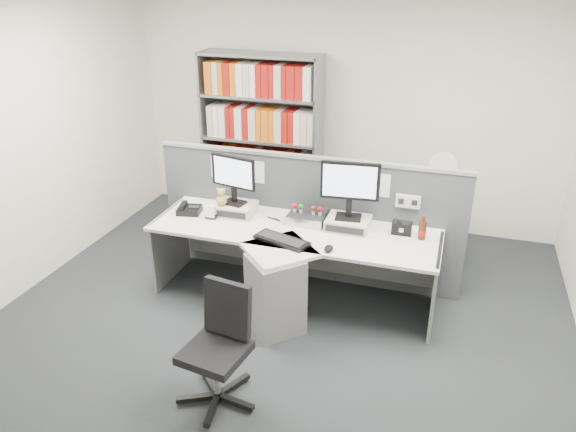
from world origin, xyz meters
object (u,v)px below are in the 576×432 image
(keyboard, at_px, (282,240))
(shelving_unit, at_px, (262,142))
(cola_bottle, at_px, (422,230))
(monitor_left, at_px, (233,176))
(desk_calendar, at_px, (211,213))
(monitor_right, at_px, (350,185))
(desk, at_px, (286,266))
(desk_phone, at_px, (189,209))
(filing_cabinet, at_px, (435,229))
(desktop_pc, at_px, (308,217))
(mouse, at_px, (329,248))
(desk_fan, at_px, (443,170))
(speaker, at_px, (402,228))
(office_chair, at_px, (220,342))

(keyboard, relative_size, shelving_unit, 0.26)
(keyboard, relative_size, cola_bottle, 2.33)
(monitor_left, xyz_separation_m, desk_calendar, (-0.17, -0.18, -0.33))
(keyboard, xyz_separation_m, desk_calendar, (-0.78, 0.25, 0.04))
(monitor_right, distance_m, keyboard, 0.76)
(desk, bearing_deg, monitor_right, 39.75)
(desk_phone, xyz_separation_m, filing_cabinet, (2.26, 1.14, -0.40))
(monitor_right, relative_size, filing_cabinet, 0.75)
(desktop_pc, distance_m, filing_cabinet, 1.55)
(mouse, relative_size, filing_cabinet, 0.17)
(cola_bottle, height_order, desk_fan, desk_fan)
(desk_calendar, bearing_deg, monitor_right, 7.99)
(filing_cabinet, bearing_deg, mouse, -118.28)
(monitor_left, relative_size, desk_fan, 0.95)
(desk_calendar, distance_m, filing_cabinet, 2.37)
(keyboard, distance_m, cola_bottle, 1.21)
(desk_phone, relative_size, cola_bottle, 1.11)
(desktop_pc, bearing_deg, mouse, -57.06)
(desktop_pc, xyz_separation_m, desk_calendar, (-0.88, -0.21, 0.01))
(desk, relative_size, speaker, 15.00)
(monitor_left, xyz_separation_m, filing_cabinet, (1.84, 1.02, -0.75))
(desk, xyz_separation_m, cola_bottle, (1.11, 0.37, 0.35))
(desk_calendar, xyz_separation_m, desk_fan, (2.01, 1.19, 0.24))
(desk, height_order, mouse, mouse)
(monitor_left, distance_m, desk_calendar, 0.41)
(desk_calendar, bearing_deg, speaker, 6.87)
(desktop_pc, height_order, office_chair, office_chair)
(speaker, bearing_deg, desk_calendar, -173.13)
(desk_fan, bearing_deg, filing_cabinet, 90.00)
(desk_calendar, distance_m, desk_fan, 2.35)
(monitor_left, bearing_deg, speaker, 1.17)
(mouse, bearing_deg, monitor_left, 155.55)
(keyboard, bearing_deg, speaker, 25.80)
(speaker, relative_size, filing_cabinet, 0.25)
(speaker, height_order, filing_cabinet, speaker)
(desk_fan, relative_size, office_chair, 0.57)
(mouse, height_order, speaker, speaker)
(desktop_pc, bearing_deg, desk_phone, -172.19)
(mouse, distance_m, cola_bottle, 0.85)
(desk_calendar, height_order, cola_bottle, cola_bottle)
(monitor_right, bearing_deg, filing_cabinet, 53.98)
(desk_phone, bearing_deg, shelving_unit, 84.27)
(desk_phone, bearing_deg, monitor_right, 4.80)
(desk_phone, bearing_deg, keyboard, -16.34)
(keyboard, distance_m, desk_phone, 1.08)
(monitor_right, height_order, desk_calendar, monitor_right)
(monitor_right, bearing_deg, desk, -140.25)
(keyboard, height_order, desk_phone, desk_phone)
(desk, height_order, filing_cabinet, desk)
(shelving_unit, relative_size, filing_cabinet, 2.86)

